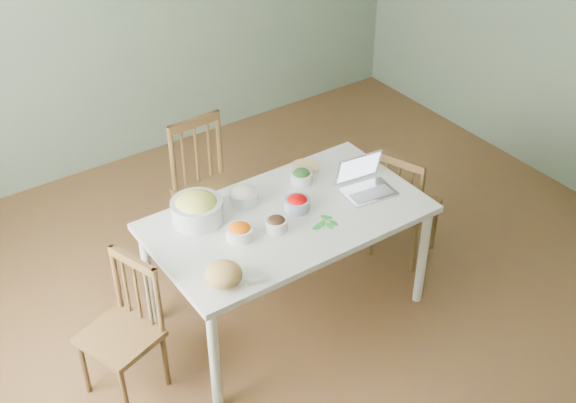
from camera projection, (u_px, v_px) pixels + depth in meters
floor at (325, 309)px, 4.90m from camera, size 5.00×5.00×0.00m
wall_back at (138, 0)px, 5.79m from camera, size 5.00×0.00×2.70m
dining_table at (288, 265)px, 4.66m from camera, size 1.67×0.94×0.78m
chair_far at (212, 192)px, 5.14m from camera, size 0.45×0.43×0.99m
chair_left at (119, 334)px, 4.10m from camera, size 0.48×0.49×0.88m
chair_right at (406, 202)px, 5.14m from camera, size 0.48×0.49×0.88m
bread_boule at (224, 274)px, 3.90m from camera, size 0.23×0.23×0.13m
butter_stick at (257, 281)px, 3.94m from camera, size 0.11×0.06×0.03m
bowl_squash at (197, 208)px, 4.35m from camera, size 0.38×0.38×0.18m
bowl_carrot at (240, 231)px, 4.24m from camera, size 0.16×0.16×0.09m
bowl_onion at (243, 195)px, 4.53m from camera, size 0.20×0.20×0.10m
bowl_mushroom at (276, 224)px, 4.30m from camera, size 0.17×0.17×0.09m
bowl_redpep at (297, 203)px, 4.46m from camera, size 0.17×0.17×0.09m
bowl_broccoli at (301, 176)px, 4.70m from camera, size 0.18×0.18×0.09m
flatbread at (305, 167)px, 4.86m from camera, size 0.21×0.21×0.02m
basil_bunch at (323, 223)px, 4.36m from camera, size 0.19×0.19×0.02m
laptop at (370, 179)px, 4.56m from camera, size 0.34×0.30×0.22m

